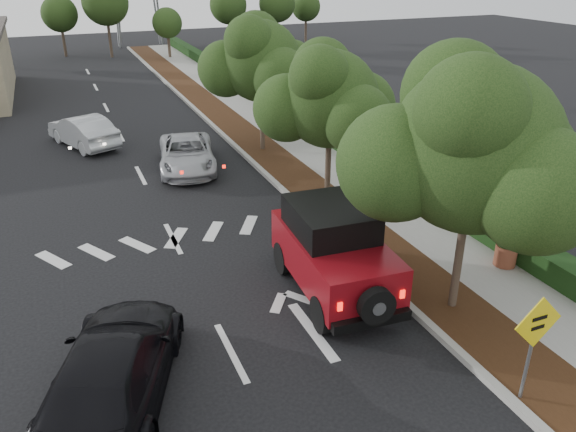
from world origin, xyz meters
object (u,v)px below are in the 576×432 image
red_jeep (331,249)px  black_suv_oncoming (113,370)px  speed_hump_sign (535,335)px  silver_suv_ahead (187,154)px

red_jeep → black_suv_oncoming: red_jeep is taller
black_suv_oncoming → speed_hump_sign: bearing=178.3°
speed_hump_sign → black_suv_oncoming: bearing=156.8°
red_jeep → speed_hump_sign: bearing=-69.2°
silver_suv_ahead → speed_hump_sign: 16.00m
red_jeep → speed_hump_sign: 5.45m
red_jeep → silver_suv_ahead: bearing=100.7°
red_jeep → speed_hump_sign: (1.59, -5.20, 0.43)m
silver_suv_ahead → black_suv_oncoming: size_ratio=0.90×
silver_suv_ahead → speed_hump_sign: (2.86, -15.71, 0.97)m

